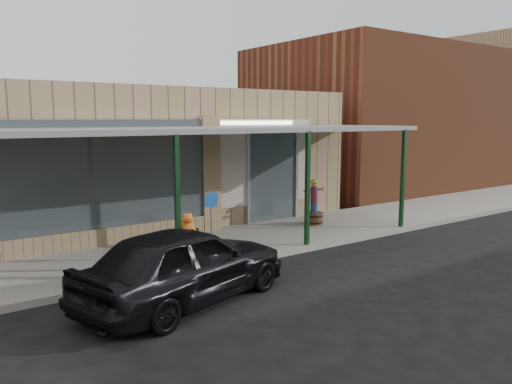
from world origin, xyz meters
TOP-DOWN VIEW (x-y plane):
  - ground at (0.00, 0.00)m, footprint 120.00×120.00m
  - sidewalk at (0.00, 3.60)m, footprint 40.00×3.20m
  - storefront at (-0.00, 8.16)m, footprint 12.00×6.25m
  - awning at (0.00, 3.56)m, footprint 12.00×3.00m
  - block_buildings_near at (2.01, 9.20)m, footprint 61.00×8.00m
  - barrel_scarecrow at (3.62, 3.91)m, footprint 0.85×0.64m
  - barrel_pumpkin at (-0.76, 3.77)m, footprint 0.84×0.84m
  - handicap_sign at (-0.84, 2.40)m, footprint 0.32×0.04m
  - parked_sedan at (-2.41, 0.68)m, footprint 4.53×2.80m

SIDE VIEW (x-z plane):
  - ground at x=0.00m, z-range 0.00..0.00m
  - sidewalk at x=0.00m, z-range 0.00..0.15m
  - barrel_pumpkin at x=-0.76m, z-range 0.04..0.79m
  - barrel_scarecrow at x=3.62m, z-range -0.08..1.33m
  - parked_sedan at x=-2.41m, z-range -0.01..1.46m
  - handicap_sign at x=-0.84m, z-range 0.37..1.90m
  - storefront at x=0.00m, z-range -0.01..4.19m
  - awning at x=0.00m, z-range 1.49..4.53m
  - block_buildings_near at x=2.01m, z-range -0.23..7.77m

